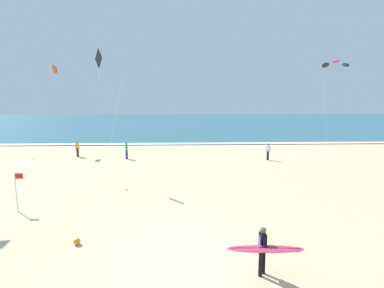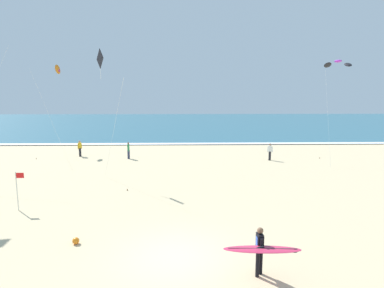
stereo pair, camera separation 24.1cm
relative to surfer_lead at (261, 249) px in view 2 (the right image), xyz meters
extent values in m
plane|color=#D1BA8E|center=(-2.89, 1.50, -1.05)|extent=(160.00, 160.00, 0.00)
cube|color=#2D6075|center=(-2.89, 58.59, -1.01)|extent=(160.00, 60.00, 0.08)
cube|color=white|center=(-2.89, 28.89, -0.97)|extent=(160.00, 1.39, 0.01)
cylinder|color=black|center=(-0.08, 0.11, -0.61)|extent=(0.13, 0.13, 0.88)
cylinder|color=black|center=(0.07, 0.27, -0.61)|extent=(0.13, 0.13, 0.88)
cube|color=black|center=(0.00, 0.19, 0.13)|extent=(0.21, 0.34, 0.60)
cube|color=blue|center=(-0.11, 0.19, 0.17)|extent=(0.02, 0.20, 0.32)
sphere|color=brown|center=(0.00, 0.19, 0.55)|extent=(0.21, 0.21, 0.21)
cylinder|color=black|center=(0.00, -0.04, 0.24)|extent=(0.09, 0.09, 0.26)
cylinder|color=black|center=(-0.06, -0.13, 0.11)|extent=(0.25, 0.08, 0.14)
cylinder|color=black|center=(-0.01, 0.42, 0.09)|extent=(0.09, 0.09, 0.56)
ellipsoid|color=#D83359|center=(0.00, -0.17, 0.07)|extent=(2.58, 0.58, 0.16)
cube|color=#333333|center=(0.00, -0.17, 0.11)|extent=(2.26, 0.06, 0.08)
cube|color=#262628|center=(1.08, -0.15, 0.00)|extent=(0.12, 0.01, 0.14)
ellipsoid|color=black|center=(8.85, 15.77, 7.32)|extent=(0.71, 1.04, 0.48)
ellipsoid|color=purple|center=(9.58, 15.62, 7.60)|extent=(0.70, 1.03, 0.20)
ellipsoid|color=black|center=(10.32, 15.47, 7.32)|extent=(0.71, 1.04, 0.48)
cylinder|color=silver|center=(10.01, 17.71, 3.13)|extent=(0.88, 4.19, 8.17)
cylinder|color=brown|center=(10.45, 19.80, -1.00)|extent=(0.06, 0.06, 0.10)
cube|color=black|center=(-8.40, 13.35, 7.50)|extent=(0.78, 1.16, 1.37)
cylinder|color=white|center=(-8.40, 13.35, 6.42)|extent=(0.02, 0.02, 0.78)
cylinder|color=silver|center=(-7.28, 11.65, 2.54)|extent=(2.25, 3.42, 6.99)
cylinder|color=brown|center=(-6.16, 9.95, -1.00)|extent=(0.06, 0.06, 0.10)
cylinder|color=brown|center=(-14.80, 13.67, -1.00)|extent=(0.06, 0.06, 0.10)
cone|color=orange|center=(-15.83, 25.02, 7.65)|extent=(0.43, 1.02, 0.99)
cube|color=purple|center=(-15.83, 25.02, 7.51)|extent=(0.35, 0.08, 0.24)
cylinder|color=silver|center=(-16.21, 22.64, 3.22)|extent=(0.78, 4.78, 8.35)
cylinder|color=brown|center=(-16.60, 20.25, -1.00)|extent=(0.06, 0.06, 0.10)
cylinder|color=black|center=(5.44, 19.12, -0.63)|extent=(0.22, 0.22, 0.84)
cube|color=white|center=(5.44, 19.12, 0.06)|extent=(0.37, 0.30, 0.54)
sphere|color=brown|center=(5.44, 19.12, 0.44)|extent=(0.20, 0.20, 0.20)
cylinder|color=white|center=(5.25, 19.21, -0.04)|extent=(0.08, 0.08, 0.50)
cylinder|color=white|center=(5.63, 19.03, -0.04)|extent=(0.08, 0.08, 0.50)
cylinder|color=black|center=(-12.81, 21.40, -0.63)|extent=(0.22, 0.22, 0.84)
cube|color=gold|center=(-12.81, 21.40, 0.06)|extent=(0.32, 0.37, 0.54)
sphere|color=#A87A59|center=(-12.81, 21.40, 0.44)|extent=(0.20, 0.20, 0.20)
cylinder|color=gold|center=(-12.91, 21.22, -0.04)|extent=(0.08, 0.08, 0.50)
cylinder|color=gold|center=(-12.70, 21.58, -0.04)|extent=(0.08, 0.08, 0.50)
cylinder|color=#2D334C|center=(-7.82, 20.13, -0.63)|extent=(0.22, 0.22, 0.84)
cube|color=#339351|center=(-7.82, 20.13, 0.06)|extent=(0.22, 0.34, 0.54)
sphere|color=brown|center=(-7.82, 20.13, 0.44)|extent=(0.20, 0.20, 0.20)
cylinder|color=#339351|center=(-7.79, 19.92, -0.04)|extent=(0.08, 0.08, 0.50)
cylinder|color=#339351|center=(-7.84, 20.34, -0.04)|extent=(0.08, 0.08, 0.50)
cylinder|color=silver|center=(-11.29, 6.57, 0.00)|extent=(0.05, 0.05, 2.10)
cube|color=red|center=(-11.07, 6.57, 0.85)|extent=(0.40, 0.02, 0.28)
sphere|color=orange|center=(-6.97, 2.63, -0.91)|extent=(0.28, 0.28, 0.28)
camera|label=1|loc=(-2.75, -9.70, 5.01)|focal=29.75mm
camera|label=2|loc=(-2.51, -9.71, 5.01)|focal=29.75mm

